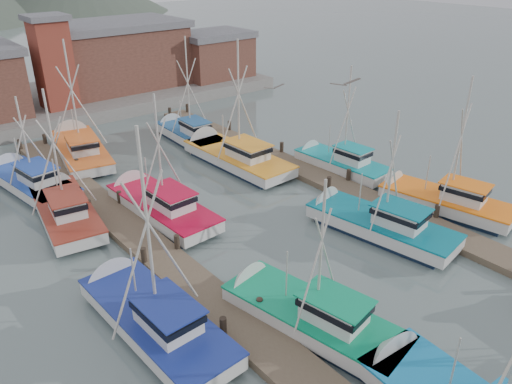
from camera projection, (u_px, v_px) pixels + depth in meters
ground at (320, 255)px, 27.34m from camera, size 260.00×260.00×0.00m
dock_left at (171, 265)px, 26.06m from camera, size 2.30×46.00×1.50m
dock_right at (349, 191)px, 34.05m from camera, size 2.30×46.00×1.50m
quay at (67, 101)px, 52.71m from camera, size 44.00×16.00×1.20m
shed_center at (115, 54)px, 54.33m from camera, size 14.84×9.54×6.90m
shed_right at (214, 54)px, 58.91m from camera, size 8.48×6.36×5.20m
lookout_tower at (53, 62)px, 46.62m from camera, size 3.60×3.60×8.50m
boat_4 at (303, 313)px, 21.97m from camera, size 4.25×9.26×8.10m
boat_5 at (373, 222)px, 29.19m from camera, size 4.23×9.60×8.39m
boat_6 at (149, 315)px, 21.83m from camera, size 4.22×9.51×10.37m
boat_7 at (438, 200)px, 31.81m from camera, size 4.29×9.00×9.40m
boat_8 at (158, 204)px, 31.23m from camera, size 3.55×9.48×8.71m
boat_9 at (233, 156)px, 38.52m from camera, size 4.27×10.50×10.52m
boat_10 at (64, 208)px, 30.77m from camera, size 4.21×9.61×9.11m
boat_11 at (337, 162)px, 37.36m from camera, size 3.43×8.06×8.58m
boat_12 at (80, 148)px, 39.91m from camera, size 5.06×10.60×10.24m
boat_13 at (187, 134)px, 43.08m from camera, size 3.78×8.54×9.60m
boat_14 at (29, 181)px, 34.38m from camera, size 4.05×9.36×7.52m
gull_near at (345, 84)px, 19.46m from camera, size 1.55×0.65×0.24m
gull_far at (274, 87)px, 30.38m from camera, size 1.54×0.61×0.24m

